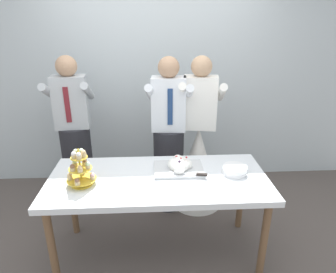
{
  "coord_description": "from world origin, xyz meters",
  "views": [
    {
      "loc": [
        -0.04,
        -2.15,
        2.0
      ],
      "look_at": [
        0.09,
        0.15,
        1.07
      ],
      "focal_mm": 31.84,
      "sensor_mm": 36.0,
      "label": 1
    }
  ],
  "objects_px": {
    "dessert_table": "(158,185)",
    "plate_stack": "(235,170)",
    "person_bride": "(198,157)",
    "person_groom": "(169,145)",
    "person_guest": "(76,142)",
    "main_cake_tray": "(179,166)",
    "cupcake_stand": "(80,170)"
  },
  "relations": [
    {
      "from": "person_bride",
      "to": "person_groom",
      "type": "bearing_deg",
      "value": -173.63
    },
    {
      "from": "dessert_table",
      "to": "person_bride",
      "type": "xyz_separation_m",
      "value": [
        0.45,
        0.77,
        -0.12
      ]
    },
    {
      "from": "cupcake_stand",
      "to": "plate_stack",
      "type": "xyz_separation_m",
      "value": [
        1.24,
        0.11,
        -0.1
      ]
    },
    {
      "from": "plate_stack",
      "to": "dessert_table",
      "type": "bearing_deg",
      "value": -177.14
    },
    {
      "from": "dessert_table",
      "to": "person_guest",
      "type": "relative_size",
      "value": 1.08
    },
    {
      "from": "plate_stack",
      "to": "person_bride",
      "type": "relative_size",
      "value": 0.12
    },
    {
      "from": "plate_stack",
      "to": "person_groom",
      "type": "distance_m",
      "value": 0.87
    },
    {
      "from": "plate_stack",
      "to": "person_guest",
      "type": "xyz_separation_m",
      "value": [
        -1.51,
        0.83,
        -0.06
      ]
    },
    {
      "from": "main_cake_tray",
      "to": "person_guest",
      "type": "relative_size",
      "value": 0.26
    },
    {
      "from": "person_groom",
      "to": "person_guest",
      "type": "xyz_separation_m",
      "value": [
        -1.0,
        0.13,
        0.0
      ]
    },
    {
      "from": "cupcake_stand",
      "to": "person_groom",
      "type": "distance_m",
      "value": 1.1
    },
    {
      "from": "plate_stack",
      "to": "person_groom",
      "type": "relative_size",
      "value": 0.12
    },
    {
      "from": "person_groom",
      "to": "person_bride",
      "type": "relative_size",
      "value": 1.0
    },
    {
      "from": "main_cake_tray",
      "to": "plate_stack",
      "type": "xyz_separation_m",
      "value": [
        0.46,
        -0.08,
        -0.01
      ]
    },
    {
      "from": "cupcake_stand",
      "to": "person_groom",
      "type": "bearing_deg",
      "value": 48.1
    },
    {
      "from": "person_groom",
      "to": "person_guest",
      "type": "distance_m",
      "value": 1.01
    },
    {
      "from": "main_cake_tray",
      "to": "person_guest",
      "type": "bearing_deg",
      "value": 144.58
    },
    {
      "from": "main_cake_tray",
      "to": "person_groom",
      "type": "bearing_deg",
      "value": 94.9
    },
    {
      "from": "cupcake_stand",
      "to": "plate_stack",
      "type": "relative_size",
      "value": 1.47
    },
    {
      "from": "cupcake_stand",
      "to": "main_cake_tray",
      "type": "relative_size",
      "value": 0.7
    },
    {
      "from": "person_guest",
      "to": "person_bride",
      "type": "bearing_deg",
      "value": -3.9
    },
    {
      "from": "dessert_table",
      "to": "cupcake_stand",
      "type": "height_order",
      "value": "cupcake_stand"
    },
    {
      "from": "dessert_table",
      "to": "plate_stack",
      "type": "height_order",
      "value": "plate_stack"
    },
    {
      "from": "person_guest",
      "to": "cupcake_stand",
      "type": "bearing_deg",
      "value": -73.94
    },
    {
      "from": "cupcake_stand",
      "to": "main_cake_tray",
      "type": "xyz_separation_m",
      "value": [
        0.78,
        0.19,
        -0.09
      ]
    },
    {
      "from": "plate_stack",
      "to": "person_guest",
      "type": "height_order",
      "value": "person_guest"
    },
    {
      "from": "dessert_table",
      "to": "plate_stack",
      "type": "distance_m",
      "value": 0.65
    },
    {
      "from": "plate_stack",
      "to": "main_cake_tray",
      "type": "bearing_deg",
      "value": 170.21
    },
    {
      "from": "dessert_table",
      "to": "cupcake_stand",
      "type": "bearing_deg",
      "value": -172.61
    },
    {
      "from": "dessert_table",
      "to": "person_guest",
      "type": "height_order",
      "value": "person_guest"
    },
    {
      "from": "cupcake_stand",
      "to": "plate_stack",
      "type": "height_order",
      "value": "cupcake_stand"
    },
    {
      "from": "dessert_table",
      "to": "person_bride",
      "type": "distance_m",
      "value": 0.9
    }
  ]
}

